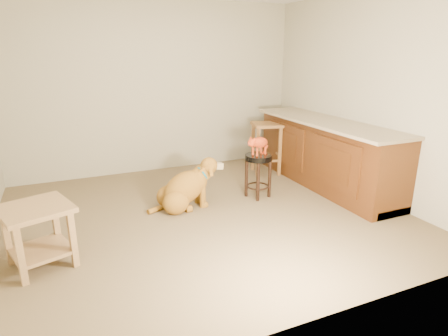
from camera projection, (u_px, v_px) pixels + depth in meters
name	position (u px, v px, depth m)	size (l,w,h in m)	color
floor	(204.00, 215.00, 4.39)	(4.50, 4.00, 0.01)	brown
room_shell	(201.00, 68.00, 3.90)	(4.54, 4.04, 2.62)	#9D997F
cabinet_run	(325.00, 155.00, 5.27)	(0.70, 2.56, 0.94)	#4A260D
padded_stool	(258.00, 167.00, 4.85)	(0.37, 0.37, 0.57)	black
wood_stool	(266.00, 147.00, 5.83)	(0.52, 0.52, 0.79)	brown
side_table	(38.00, 227.00, 3.26)	(0.69, 0.69, 0.57)	olive
golden_retriever	(185.00, 189.00, 4.54)	(1.02, 0.51, 0.64)	brown
tabby_kitten	(258.00, 143.00, 4.75)	(0.41, 0.26, 0.28)	#A13010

